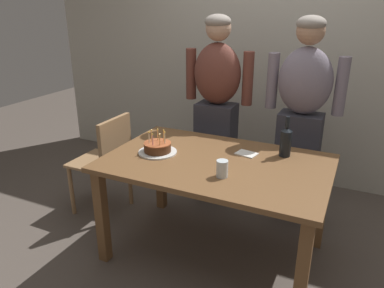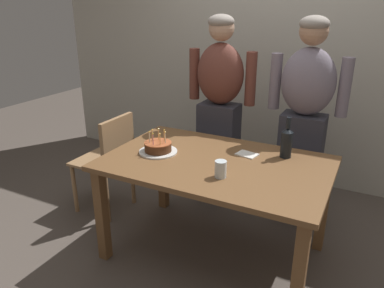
{
  "view_description": "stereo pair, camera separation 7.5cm",
  "coord_description": "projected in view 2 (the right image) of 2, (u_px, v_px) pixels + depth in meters",
  "views": [
    {
      "loc": [
        0.83,
        -2.13,
        1.73
      ],
      "look_at": [
        -0.17,
        -0.02,
        0.84
      ],
      "focal_mm": 34.38,
      "sensor_mm": 36.0,
      "label": 1
    },
    {
      "loc": [
        0.9,
        -2.1,
        1.73
      ],
      "look_at": [
        -0.17,
        -0.02,
        0.84
      ],
      "focal_mm": 34.38,
      "sensor_mm": 36.0,
      "label": 2
    }
  ],
  "objects": [
    {
      "name": "dining_chair",
      "position": [
        110.0,
        156.0,
        3.13
      ],
      "size": [
        0.42,
        0.42,
        0.87
      ],
      "rotation": [
        0.0,
        0.0,
        -1.57
      ],
      "color": "#A37A51",
      "rests_on": "ground_plane"
    },
    {
      "name": "person_woman_cardigan",
      "position": [
        304.0,
        120.0,
        2.9
      ],
      "size": [
        0.61,
        0.27,
        1.66
      ],
      "rotation": [
        0.0,
        0.0,
        3.14
      ],
      "color": "#33333D",
      "rests_on": "ground_plane"
    },
    {
      "name": "dining_table",
      "position": [
        216.0,
        174.0,
        2.51
      ],
      "size": [
        1.5,
        0.96,
        0.74
      ],
      "color": "brown",
      "rests_on": "ground_plane"
    },
    {
      "name": "water_glass_near",
      "position": [
        221.0,
        169.0,
        2.23
      ],
      "size": [
        0.07,
        0.07,
        0.11
      ],
      "primitive_type": "cylinder",
      "color": "silver",
      "rests_on": "dining_table"
    },
    {
      "name": "birthday_cake",
      "position": [
        158.0,
        148.0,
        2.61
      ],
      "size": [
        0.27,
        0.27,
        0.17
      ],
      "color": "white",
      "rests_on": "dining_table"
    },
    {
      "name": "ground_plane",
      "position": [
        214.0,
        252.0,
        2.74
      ],
      "size": [
        10.0,
        10.0,
        0.0
      ],
      "primitive_type": "plane",
      "color": "#564C44"
    },
    {
      "name": "napkin_stack",
      "position": [
        247.0,
        154.0,
        2.58
      ],
      "size": [
        0.16,
        0.13,
        0.01
      ],
      "primitive_type": "cube",
      "rotation": [
        0.0,
        0.0,
        -0.19
      ],
      "color": "white",
      "rests_on": "dining_table"
    },
    {
      "name": "back_wall",
      "position": [
        281.0,
        52.0,
        3.57
      ],
      "size": [
        5.2,
        0.1,
        2.6
      ],
      "primitive_type": "cube",
      "color": "beige",
      "rests_on": "ground_plane"
    },
    {
      "name": "person_man_bearded",
      "position": [
        219.0,
        109.0,
        3.21
      ],
      "size": [
        0.61,
        0.27,
        1.66
      ],
      "rotation": [
        0.0,
        0.0,
        3.14
      ],
      "color": "#33333D",
      "rests_on": "ground_plane"
    },
    {
      "name": "wine_bottle",
      "position": [
        287.0,
        142.0,
        2.51
      ],
      "size": [
        0.08,
        0.08,
        0.29
      ],
      "color": "black",
      "rests_on": "dining_table"
    }
  ]
}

